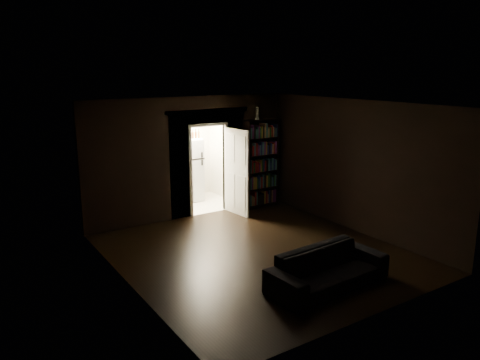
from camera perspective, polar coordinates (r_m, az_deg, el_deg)
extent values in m
plane|color=black|center=(8.96, 2.23, -8.94)|extent=(5.50, 5.50, 0.00)
cube|color=black|center=(10.38, -12.33, 1.98)|extent=(2.55, 0.10, 2.80)
cube|color=black|center=(11.74, 1.23, 3.60)|extent=(1.55, 0.10, 2.80)
cube|color=black|center=(10.96, -4.09, 8.40)|extent=(0.90, 0.10, 0.70)
cube|color=black|center=(7.40, -13.67, -2.72)|extent=(0.02, 5.50, 2.80)
cube|color=black|center=(10.15, 13.89, 1.63)|extent=(0.02, 5.50, 2.80)
cube|color=black|center=(6.57, 16.43, -4.96)|extent=(5.00, 0.02, 2.80)
cube|color=beige|center=(8.30, 2.41, 9.22)|extent=(5.00, 5.50, 0.02)
cube|color=silver|center=(11.12, -3.82, 1.17)|extent=(1.04, 0.06, 2.17)
cube|color=beige|center=(12.17, -5.85, -3.13)|extent=(2.20, 1.80, 0.10)
cube|color=beige|center=(12.62, -7.78, 3.26)|extent=(2.20, 0.10, 2.40)
cube|color=beige|center=(11.44, -10.67, 2.09)|extent=(0.10, 1.60, 2.40)
cube|color=beige|center=(12.38, -1.67, 3.18)|extent=(0.10, 1.60, 2.40)
cube|color=beige|center=(11.71, -6.15, 8.68)|extent=(2.20, 1.80, 0.10)
cube|color=#C0676D|center=(12.43, -7.80, 7.85)|extent=(2.00, 0.04, 0.26)
imported|color=black|center=(7.68, 10.70, -9.91)|extent=(2.12, 1.01, 0.80)
cube|color=black|center=(11.68, 2.53, 2.04)|extent=(0.95, 0.64, 2.20)
cube|color=silver|center=(12.30, -6.61, 1.24)|extent=(0.92, 0.89, 1.65)
cube|color=silver|center=(11.02, -0.39, 0.96)|extent=(0.13, 0.85, 2.05)
cube|color=white|center=(11.40, 2.11, 8.14)|extent=(0.12, 0.12, 0.31)
cube|color=black|center=(12.08, -6.14, 5.58)|extent=(0.57, 0.31, 0.24)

